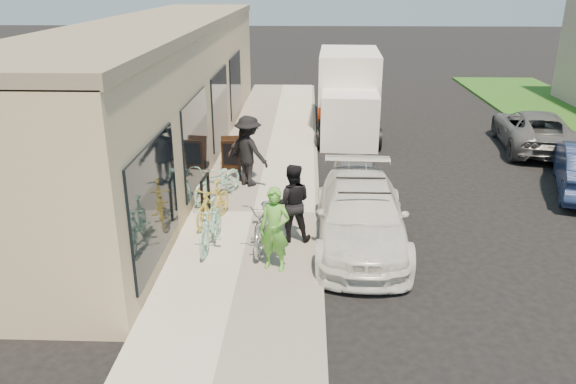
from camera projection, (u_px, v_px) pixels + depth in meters
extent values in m
plane|color=black|center=(344.00, 282.00, 10.65)|extent=(120.00, 120.00, 0.00)
cube|color=beige|center=(253.00, 214.00, 13.48)|extent=(3.00, 34.00, 0.15)
cube|color=gray|center=(318.00, 216.00, 13.44)|extent=(0.12, 34.00, 0.13)
cube|color=#C7B08A|center=(163.00, 94.00, 17.57)|extent=(3.50, 20.00, 4.00)
cube|color=#7C715E|center=(158.00, 24.00, 16.81)|extent=(3.60, 20.00, 0.25)
cube|color=black|center=(155.00, 201.00, 10.19)|extent=(0.06, 3.00, 2.20)
cube|color=black|center=(196.00, 141.00, 13.92)|extent=(0.06, 3.00, 2.20)
cube|color=black|center=(220.00, 107.00, 17.65)|extent=(0.06, 3.00, 2.20)
cube|color=black|center=(235.00, 84.00, 21.38)|extent=(0.06, 3.00, 2.20)
cylinder|color=black|center=(202.00, 202.00, 12.74)|extent=(0.07, 0.07, 0.95)
cylinder|color=black|center=(209.00, 192.00, 13.34)|extent=(0.07, 0.07, 0.95)
cylinder|color=black|center=(204.00, 178.00, 12.87)|extent=(0.11, 0.64, 0.07)
cube|color=black|center=(231.00, 155.00, 16.13)|extent=(0.59, 0.31, 0.93)
cube|color=black|center=(231.00, 152.00, 16.44)|extent=(0.59, 0.31, 0.93)
cube|color=black|center=(231.00, 154.00, 16.08)|extent=(0.47, 0.22, 0.67)
imported|color=white|center=(361.00, 215.00, 11.94)|extent=(2.06, 4.70, 1.35)
cylinder|color=black|center=(365.00, 193.00, 11.22)|extent=(1.06, 0.04, 0.04)
cylinder|color=black|center=(361.00, 178.00, 12.06)|extent=(1.06, 0.04, 0.04)
imported|color=gray|center=(356.00, 179.00, 14.45)|extent=(1.44, 3.23, 1.08)
cube|color=white|center=(349.00, 120.00, 18.96)|extent=(1.98, 1.98, 1.80)
cube|color=black|center=(350.00, 109.00, 18.83)|extent=(1.75, 0.14, 0.85)
cube|color=white|center=(348.00, 88.00, 21.40)|extent=(2.36, 4.07, 2.75)
cube|color=red|center=(348.00, 104.00, 21.62)|extent=(2.38, 4.09, 0.52)
cylinder|color=black|center=(321.00, 138.00, 18.78)|extent=(0.27, 0.77, 0.76)
cylinder|color=black|center=(378.00, 139.00, 18.64)|extent=(0.27, 0.77, 0.76)
cylinder|color=black|center=(321.00, 130.00, 19.75)|extent=(0.27, 0.77, 0.76)
cylinder|color=black|center=(376.00, 131.00, 19.60)|extent=(0.27, 0.77, 0.76)
cylinder|color=black|center=(324.00, 108.00, 23.10)|extent=(0.27, 0.77, 0.76)
cylinder|color=black|center=(370.00, 109.00, 22.95)|extent=(0.27, 0.77, 0.76)
imported|color=#4F5153|center=(534.00, 130.00, 18.72)|extent=(2.74, 4.91, 1.30)
imported|color=#AFAEB1|center=(265.00, 220.00, 11.64)|extent=(0.90, 2.12, 1.09)
imported|color=#55A838|center=(275.00, 229.00, 10.56)|extent=(0.69, 0.56, 1.64)
imported|color=black|center=(292.00, 203.00, 11.74)|extent=(0.83, 0.65, 1.69)
imported|color=#8BCFB6|center=(211.00, 225.00, 11.52)|extent=(0.63, 1.71, 1.01)
imported|color=#8BCFB6|center=(218.00, 181.00, 14.09)|extent=(1.43, 1.88, 0.95)
imported|color=gold|center=(213.00, 203.00, 12.69)|extent=(0.92, 1.62, 0.94)
imported|color=black|center=(249.00, 151.00, 14.87)|extent=(1.40, 1.30, 1.90)
imported|color=#503D39|center=(243.00, 154.00, 15.40)|extent=(0.92, 0.72, 1.46)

